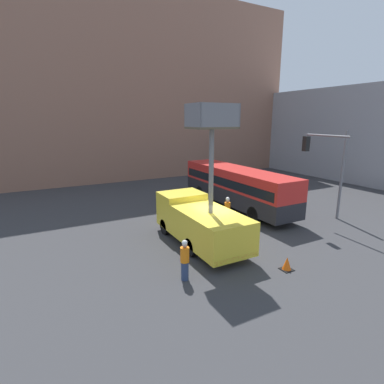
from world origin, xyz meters
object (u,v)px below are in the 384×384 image
at_px(traffic_cone_near_truck, 287,264).
at_px(road_worker_near_truck, 185,260).
at_px(utility_truck, 200,218).
at_px(traffic_light_pole, 330,161).
at_px(city_bus, 236,185).
at_px(road_worker_directing, 227,211).

bearing_deg(traffic_cone_near_truck, road_worker_near_truck, 162.51).
bearing_deg(utility_truck, traffic_cone_near_truck, -65.44).
height_order(utility_truck, traffic_cone_near_truck, utility_truck).
bearing_deg(traffic_light_pole, traffic_cone_near_truck, -152.11).
height_order(utility_truck, city_bus, utility_truck).
relative_size(city_bus, traffic_cone_near_truck, 18.71).
height_order(traffic_light_pole, traffic_cone_near_truck, traffic_light_pole).
distance_m(traffic_light_pole, road_worker_near_truck, 12.39).
height_order(road_worker_near_truck, traffic_cone_near_truck, road_worker_near_truck).
xyz_separation_m(road_worker_near_truck, traffic_cone_near_truck, (4.47, -1.41, -0.62)).
relative_size(city_bus, road_worker_near_truck, 6.30).
relative_size(road_worker_near_truck, road_worker_directing, 0.95).
distance_m(road_worker_directing, traffic_cone_near_truck, 6.22).
bearing_deg(road_worker_near_truck, traffic_cone_near_truck, -95.78).
bearing_deg(traffic_light_pole, utility_truck, 176.29).
xyz_separation_m(road_worker_near_truck, road_worker_directing, (5.40, 4.70, 0.06)).
distance_m(city_bus, road_worker_near_truck, 11.56).
xyz_separation_m(city_bus, traffic_cone_near_truck, (-3.93, -9.29, -1.53)).
relative_size(utility_truck, road_worker_directing, 3.86).
relative_size(road_worker_directing, traffic_cone_near_truck, 3.14).
height_order(utility_truck, road_worker_directing, utility_truck).
relative_size(utility_truck, traffic_cone_near_truck, 12.14).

